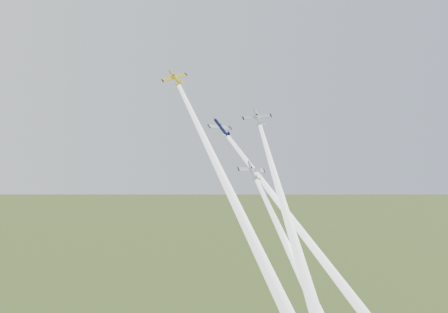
% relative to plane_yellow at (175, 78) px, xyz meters
% --- Properties ---
extents(plane_yellow, '(7.97, 6.14, 7.25)m').
position_rel_plane_yellow_xyz_m(plane_yellow, '(0.00, 0.00, 0.00)').
color(plane_yellow, yellow).
extents(smoke_trail_yellow, '(5.84, 59.04, 55.19)m').
position_rel_plane_yellow_xyz_m(smoke_trail_yellow, '(-1.61, -30.84, -28.76)').
color(smoke_trail_yellow, white).
extents(plane_navy, '(9.40, 8.59, 6.73)m').
position_rel_plane_yellow_xyz_m(plane_navy, '(12.80, -1.12, -12.38)').
color(plane_navy, '#0E113E').
extents(smoke_trail_navy, '(15.95, 54.44, 51.85)m').
position_rel_plane_yellow_xyz_m(smoke_trail_navy, '(19.76, -29.36, -39.47)').
color(smoke_trail_navy, white).
extents(plane_silver_right, '(9.29, 9.09, 7.14)m').
position_rel_plane_yellow_xyz_m(plane_silver_right, '(22.43, -3.79, -9.58)').
color(plane_silver_right, silver).
extents(smoke_trail_silver_right, '(18.24, 45.53, 44.29)m').
position_rel_plane_yellow_xyz_m(smoke_trail_silver_right, '(14.16, -27.41, -32.89)').
color(smoke_trail_silver_right, white).
extents(plane_silver_low, '(8.35, 6.94, 6.37)m').
position_rel_plane_yellow_xyz_m(plane_silver_low, '(13.99, -13.71, -23.02)').
color(plane_silver_low, silver).
extents(smoke_trail_silver_low, '(7.95, 42.46, 39.80)m').
position_rel_plane_yellow_xyz_m(smoke_trail_silver_low, '(11.23, -36.15, -44.08)').
color(smoke_trail_silver_low, white).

